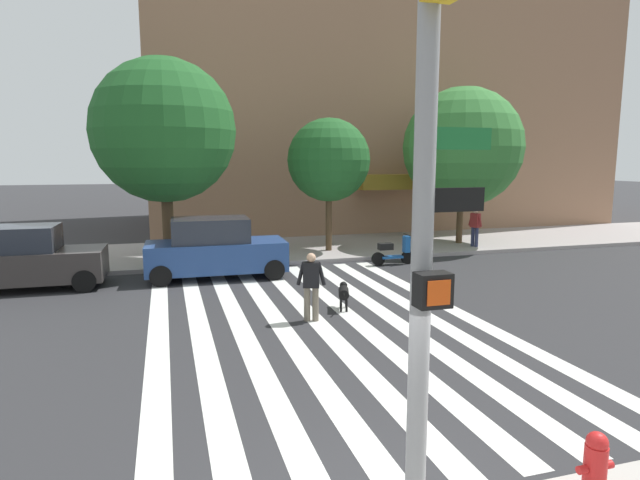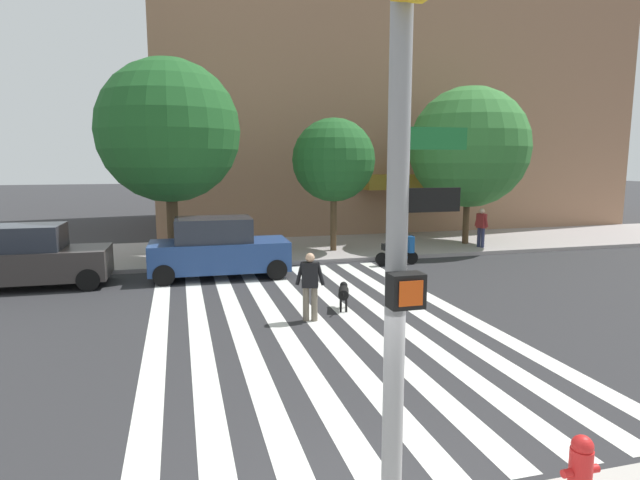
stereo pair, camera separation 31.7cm
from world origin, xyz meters
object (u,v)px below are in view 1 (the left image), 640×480
Objects in this scene: pedestrian_bystander at (475,225)px; parked_car_near_curb at (17,259)px; fire_hydrant at (595,466)px; street_tree_further at (463,147)px; parked_car_behind_first at (215,249)px; street_tree_nearest at (164,131)px; street_tree_middle at (329,160)px; pedestrian_dog_walker at (311,283)px; parked_scooter at (393,252)px; dog_on_leash at (344,292)px; traffic_light_pole at (428,192)px.

parked_car_near_curb is at bearing -172.37° from pedestrian_bystander.
street_tree_further is (8.15, 16.14, 3.81)m from fire_hydrant.
parked_car_behind_first is at bearing -0.00° from parked_car_near_curb.
street_tree_nearest reaches higher than street_tree_middle.
street_tree_middle is at bearing 172.14° from pedestrian_bystander.
street_tree_nearest is (-1.41, 2.16, 3.84)m from parked_car_behind_first.
fire_hydrant is 0.11× the size of street_tree_nearest.
pedestrian_dog_walker is at bearing -72.13° from parked_car_behind_first.
street_tree_nearest is at bearing -171.37° from street_tree_middle.
pedestrian_bystander is (0.10, -1.07, -3.26)m from street_tree_further.
parked_scooter is 9.13m from street_tree_nearest.
street_tree_further reaches higher than dog_on_leash.
fire_hydrant is 0.80× the size of dog_on_leash.
parked_scooter is 4.62m from street_tree_middle.
parked_car_near_curb is 2.92× the size of parked_scooter.
parked_scooter is at bearing -60.78° from street_tree_middle.
traffic_light_pole is at bearing -171.58° from fire_hydrant.
parked_scooter is at bearing 74.70° from fire_hydrant.
pedestrian_bystander is (16.81, 2.25, 0.17)m from parked_car_near_curb.
street_tree_nearest is 4.34× the size of pedestrian_dog_walker.
parked_scooter is 5.09m from pedestrian_bystander.
street_tree_middle is at bearing 8.63° from street_tree_nearest.
street_tree_nearest is at bearing 112.64° from pedestrian_dog_walker.
pedestrian_bystander is (11.08, 2.25, 0.14)m from parked_car_behind_first.
fire_hydrant is 0.47× the size of pedestrian_bystander.
traffic_light_pole is 14.81m from parked_car_near_curb.
street_tree_middle is 9.49m from pedestrian_dog_walker.
traffic_light_pole is at bearing -98.68° from pedestrian_dog_walker.
pedestrian_dog_walker is 1.71× the size of dog_on_leash.
street_tree_nearest is 12.46m from street_tree_further.
pedestrian_dog_walker reaches higher than parked_scooter.
parked_car_behind_first reaches higher than parked_scooter.
street_tree_further is (16.71, 3.32, 3.42)m from parked_car_near_curb.
street_tree_further reaches higher than parked_scooter.
traffic_light_pole is 8.28m from pedestrian_dog_walker.
parked_scooter is 0.24× the size of street_tree_further.
traffic_light_pole is 1.30× the size of parked_car_behind_first.
pedestrian_bystander is (6.24, -0.86, -2.71)m from street_tree_middle.
parked_scooter is at bearing -13.44° from street_tree_nearest.
fire_hydrant is 0.47× the size of parked_scooter.
pedestrian_dog_walker is at bearing -110.07° from street_tree_middle.
dog_on_leash is at bearing -58.36° from street_tree_nearest.
dog_on_leash is at bearing 34.12° from pedestrian_dog_walker.
pedestrian_dog_walker is at bearing -67.36° from street_tree_nearest.
street_tree_nearest is (-7.83, 1.87, 4.30)m from parked_scooter.
traffic_light_pole is 3.54× the size of pedestrian_bystander.
dog_on_leash is at bearing -104.73° from street_tree_middle.
street_tree_nearest is 6.40m from street_tree_middle.
street_tree_nearest is 13.03m from pedestrian_bystander.
fire_hydrant is 0.11× the size of street_tree_further.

